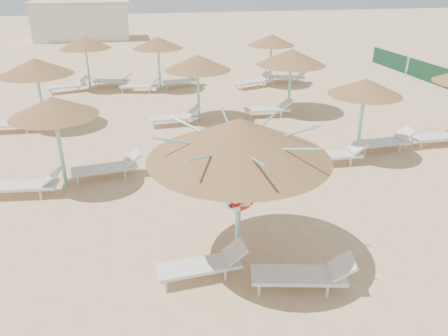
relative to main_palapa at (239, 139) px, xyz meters
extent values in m
plane|color=#DCB686|center=(0.35, -0.21, -2.78)|extent=(120.00, 120.00, 0.00)
cylinder|color=#76CDC1|center=(0.00, 0.00, -1.44)|extent=(0.11, 0.11, 2.67)
cone|color=olive|center=(0.00, 0.00, 0.01)|extent=(3.56, 3.56, 0.80)
cylinder|color=#76CDC1|center=(0.00, 0.00, -0.26)|extent=(0.20, 0.20, 0.12)
cylinder|color=#76CDC1|center=(0.82, 0.00, -0.03)|extent=(1.61, 0.04, 0.40)
cylinder|color=#76CDC1|center=(0.58, 0.58, -0.03)|extent=(1.17, 1.17, 0.40)
cylinder|color=#76CDC1|center=(0.00, 0.82, -0.03)|extent=(0.04, 1.61, 0.40)
cylinder|color=#76CDC1|center=(-0.58, 0.58, -0.03)|extent=(1.17, 1.17, 0.40)
cylinder|color=#76CDC1|center=(-0.82, 0.00, -0.03)|extent=(1.61, 0.04, 0.40)
cylinder|color=#76CDC1|center=(-0.58, -0.58, -0.03)|extent=(1.17, 1.17, 0.40)
cylinder|color=#76CDC1|center=(0.00, -0.82, -0.03)|extent=(0.04, 1.61, 0.40)
cylinder|color=#76CDC1|center=(0.58, -0.58, -0.03)|extent=(1.17, 1.17, 0.40)
torus|color=red|center=(0.00, -0.10, -1.17)|extent=(0.67, 0.15, 0.67)
cylinder|color=silver|center=(-1.59, -0.67, -2.66)|extent=(0.05, 0.05, 0.25)
cylinder|color=silver|center=(-1.62, -0.23, -2.66)|extent=(0.05, 0.05, 0.25)
cylinder|color=silver|center=(-0.39, -0.59, -2.66)|extent=(0.05, 0.05, 0.25)
cylinder|color=silver|center=(-0.42, -0.15, -2.66)|extent=(0.05, 0.05, 0.25)
cube|color=silver|center=(-0.90, -0.40, -2.50)|extent=(1.72, 0.67, 0.07)
cube|color=silver|center=(-0.14, -0.35, -2.28)|extent=(0.47, 0.56, 0.32)
cylinder|color=silver|center=(0.13, -1.19, -2.65)|extent=(0.06, 0.06, 0.27)
cylinder|color=silver|center=(0.24, -0.72, -2.65)|extent=(0.06, 0.06, 0.27)
cylinder|color=silver|center=(1.40, -1.48, -2.65)|extent=(0.06, 0.06, 0.27)
cylinder|color=silver|center=(1.51, -1.02, -2.65)|extent=(0.06, 0.06, 0.27)
cube|color=silver|center=(0.94, -1.13, -2.47)|extent=(1.91, 1.00, 0.08)
cube|color=silver|center=(1.73, -1.32, -2.24)|extent=(0.59, 0.67, 0.35)
cylinder|color=#76CDC1|center=(-3.99, 4.50, -1.63)|extent=(0.11, 0.11, 2.30)
cone|color=olive|center=(-3.99, 4.50, -0.40)|extent=(2.35, 2.35, 0.53)
cylinder|color=#76CDC1|center=(-3.99, 4.50, -0.63)|extent=(0.20, 0.20, 0.12)
cylinder|color=silver|center=(-4.57, 3.79, -2.64)|extent=(0.06, 0.06, 0.28)
cylinder|color=silver|center=(-4.52, 4.29, -2.64)|extent=(0.06, 0.06, 0.28)
cube|color=silver|center=(-5.09, 4.10, -2.46)|extent=(1.96, 0.84, 0.08)
cube|color=silver|center=(-4.25, 4.00, -2.22)|extent=(0.55, 0.65, 0.36)
cylinder|color=silver|center=(-3.66, 4.46, -2.64)|extent=(0.06, 0.06, 0.28)
cylinder|color=silver|center=(-3.71, 4.96, -2.64)|extent=(0.06, 0.06, 0.28)
cylinder|color=silver|center=(-2.32, 4.62, -2.64)|extent=(0.06, 0.06, 0.28)
cylinder|color=silver|center=(-2.37, 5.11, -2.64)|extent=(0.06, 0.06, 0.28)
cube|color=silver|center=(-2.89, 4.80, -2.46)|extent=(1.96, 0.84, 0.08)
cube|color=silver|center=(-2.05, 4.90, -2.22)|extent=(0.55, 0.65, 0.36)
cylinder|color=#76CDC1|center=(-5.37, 10.16, -1.63)|extent=(0.11, 0.11, 2.30)
cone|color=olive|center=(-5.37, 10.16, -0.39)|extent=(2.77, 2.77, 0.62)
cylinder|color=#76CDC1|center=(-5.37, 10.16, -0.63)|extent=(0.20, 0.20, 0.12)
cylinder|color=silver|center=(-5.94, 9.47, -2.64)|extent=(0.06, 0.06, 0.28)
cylinder|color=silver|center=(-5.91, 9.97, -2.64)|extent=(0.06, 0.06, 0.28)
cube|color=silver|center=(-6.47, 9.76, -2.46)|extent=(1.94, 0.76, 0.08)
cube|color=silver|center=(-5.63, 9.70, -2.22)|extent=(0.53, 0.63, 0.36)
cylinder|color=#76CDC1|center=(-3.99, 16.00, -1.63)|extent=(0.11, 0.11, 2.30)
cone|color=olive|center=(-3.99, 16.00, -0.39)|extent=(2.58, 2.58, 0.58)
cylinder|color=#76CDC1|center=(-3.99, 16.00, -0.63)|extent=(0.20, 0.20, 0.12)
cylinder|color=silver|center=(-5.80, 15.15, -2.64)|extent=(0.06, 0.06, 0.28)
cylinder|color=silver|center=(-5.93, 15.63, -2.64)|extent=(0.06, 0.06, 0.28)
cylinder|color=silver|center=(-4.49, 15.50, -2.64)|extent=(0.06, 0.06, 0.28)
cylinder|color=silver|center=(-4.62, 15.99, -2.64)|extent=(0.06, 0.06, 0.28)
cube|color=silver|center=(-5.09, 15.60, -2.46)|extent=(2.00, 1.09, 0.08)
cube|color=silver|center=(-4.27, 15.82, -2.22)|extent=(0.62, 0.71, 0.36)
cylinder|color=silver|center=(-3.73, 16.27, -2.64)|extent=(0.06, 0.06, 0.28)
cylinder|color=silver|center=(-3.60, 16.75, -2.64)|extent=(0.06, 0.06, 0.28)
cylinder|color=silver|center=(-2.42, 15.92, -2.64)|extent=(0.06, 0.06, 0.28)
cylinder|color=silver|center=(-2.29, 16.40, -2.64)|extent=(0.06, 0.06, 0.28)
cube|color=silver|center=(-2.89, 16.30, -2.46)|extent=(2.00, 1.09, 0.08)
cube|color=silver|center=(-2.07, 16.08, -2.22)|extent=(0.62, 0.71, 0.36)
cylinder|color=#76CDC1|center=(0.73, 9.64, -1.63)|extent=(0.11, 0.11, 2.30)
cone|color=olive|center=(0.73, 9.64, -0.39)|extent=(2.63, 2.63, 0.59)
cylinder|color=#76CDC1|center=(0.73, 9.64, -0.63)|extent=(0.20, 0.20, 0.12)
cylinder|color=silver|center=(-1.16, 8.97, -2.64)|extent=(0.06, 0.06, 0.28)
cylinder|color=silver|center=(-1.18, 9.47, -2.64)|extent=(0.06, 0.06, 0.28)
cylinder|color=silver|center=(0.19, 9.01, -2.64)|extent=(0.06, 0.06, 0.28)
cylinder|color=silver|center=(0.17, 9.51, -2.64)|extent=(0.06, 0.06, 0.28)
cube|color=silver|center=(-0.37, 9.24, -2.46)|extent=(1.92, 0.67, 0.08)
cube|color=silver|center=(0.48, 9.27, -2.22)|extent=(0.50, 0.61, 0.36)
cylinder|color=#76CDC1|center=(-0.41, 15.20, -1.63)|extent=(0.11, 0.11, 2.30)
cone|color=olive|center=(-0.41, 15.20, -0.39)|extent=(2.56, 2.56, 0.58)
cylinder|color=#76CDC1|center=(-0.41, 15.20, -0.63)|extent=(0.20, 0.20, 0.12)
cylinder|color=silver|center=(-2.34, 14.73, -2.64)|extent=(0.06, 0.06, 0.28)
cylinder|color=silver|center=(-2.24, 15.22, -2.64)|extent=(0.06, 0.06, 0.28)
cylinder|color=silver|center=(-1.03, 14.44, -2.64)|extent=(0.06, 0.06, 0.28)
cylinder|color=silver|center=(-0.92, 14.93, -2.64)|extent=(0.06, 0.06, 0.28)
cube|color=silver|center=(-1.51, 14.80, -2.46)|extent=(1.99, 1.01, 0.08)
cube|color=silver|center=(-0.68, 14.62, -2.22)|extent=(0.60, 0.69, 0.36)
cylinder|color=silver|center=(-0.04, 15.09, -2.64)|extent=(0.06, 0.06, 0.28)
cylinder|color=silver|center=(-0.14, 15.58, -2.64)|extent=(0.06, 0.06, 0.28)
cylinder|color=silver|center=(1.28, 15.37, -2.64)|extent=(0.06, 0.06, 0.28)
cylinder|color=silver|center=(1.17, 15.86, -2.64)|extent=(0.06, 0.06, 0.28)
cube|color=silver|center=(0.69, 15.50, -2.46)|extent=(1.99, 1.01, 0.08)
cube|color=silver|center=(1.52, 15.68, -2.22)|extent=(0.60, 0.69, 0.36)
cylinder|color=#76CDC1|center=(5.25, 4.71, -1.63)|extent=(0.11, 0.11, 2.30)
cone|color=olive|center=(5.25, 4.71, -0.40)|extent=(2.31, 2.31, 0.52)
cylinder|color=#76CDC1|center=(5.25, 4.71, -0.63)|extent=(0.20, 0.20, 0.12)
cylinder|color=silver|center=(3.34, 4.10, -2.64)|extent=(0.06, 0.06, 0.28)
cylinder|color=silver|center=(3.37, 4.60, -2.64)|extent=(0.06, 0.06, 0.28)
cylinder|color=silver|center=(4.69, 4.03, -2.64)|extent=(0.06, 0.06, 0.28)
cylinder|color=silver|center=(4.71, 4.53, -2.64)|extent=(0.06, 0.06, 0.28)
cube|color=silver|center=(4.15, 4.31, -2.46)|extent=(1.93, 0.71, 0.08)
cube|color=silver|center=(5.00, 4.27, -2.22)|extent=(0.51, 0.62, 0.36)
cylinder|color=silver|center=(5.57, 4.72, -2.64)|extent=(0.06, 0.06, 0.28)
cylinder|color=silver|center=(5.54, 5.22, -2.64)|extent=(0.06, 0.06, 0.28)
cylinder|color=silver|center=(6.91, 4.79, -2.64)|extent=(0.06, 0.06, 0.28)
cylinder|color=silver|center=(6.89, 5.28, -2.64)|extent=(0.06, 0.06, 0.28)
cube|color=silver|center=(6.35, 5.01, -2.46)|extent=(1.93, 0.71, 0.08)
cube|color=silver|center=(7.20, 5.05, -2.22)|extent=(0.51, 0.62, 0.36)
cylinder|color=#76CDC1|center=(4.74, 9.96, -1.63)|extent=(0.11, 0.11, 2.30)
cone|color=olive|center=(4.74, 9.96, -0.38)|extent=(2.91, 2.91, 0.66)
cylinder|color=#76CDC1|center=(4.74, 9.96, -0.63)|extent=(0.20, 0.20, 0.12)
cylinder|color=silver|center=(2.83, 9.36, -2.64)|extent=(0.06, 0.06, 0.28)
cylinder|color=silver|center=(2.86, 9.86, -2.64)|extent=(0.06, 0.06, 0.28)
cylinder|color=silver|center=(4.17, 9.27, -2.64)|extent=(0.06, 0.06, 0.28)
cylinder|color=silver|center=(4.20, 9.77, -2.64)|extent=(0.06, 0.06, 0.28)
cube|color=silver|center=(3.64, 9.56, -2.46)|extent=(1.94, 0.74, 0.08)
cube|color=silver|center=(4.49, 9.50, -2.22)|extent=(0.52, 0.63, 0.36)
cylinder|color=#76CDC1|center=(5.47, 14.90, -1.63)|extent=(0.11, 0.11, 2.30)
cone|color=olive|center=(5.47, 14.90, -0.40)|extent=(2.48, 2.48, 0.56)
cylinder|color=#76CDC1|center=(5.47, 14.90, -0.63)|extent=(0.20, 0.20, 0.12)
cylinder|color=silver|center=(3.68, 14.03, -2.64)|extent=(0.06, 0.06, 0.28)
cylinder|color=silver|center=(3.53, 14.50, -2.64)|extent=(0.06, 0.06, 0.28)
cylinder|color=silver|center=(4.97, 14.43, -2.64)|extent=(0.06, 0.06, 0.28)
cylinder|color=silver|center=(4.82, 14.91, -2.64)|extent=(0.06, 0.06, 0.28)
cube|color=silver|center=(4.37, 14.50, -2.46)|extent=(2.00, 1.16, 0.08)
cube|color=silver|center=(5.18, 14.76, -2.22)|extent=(0.64, 0.72, 0.36)
cylinder|color=silver|center=(5.73, 15.20, -2.64)|extent=(0.06, 0.06, 0.28)
cylinder|color=silver|center=(5.88, 15.68, -2.64)|extent=(0.06, 0.06, 0.28)
cylinder|color=silver|center=(7.02, 14.80, -2.64)|extent=(0.06, 0.06, 0.28)
cylinder|color=silver|center=(7.17, 15.28, -2.64)|extent=(0.06, 0.06, 0.28)
cube|color=silver|center=(6.57, 15.20, -2.46)|extent=(2.00, 1.16, 0.08)
cube|color=silver|center=(7.38, 14.95, -2.22)|extent=(0.64, 0.72, 0.36)
cylinder|color=silver|center=(7.75, 4.86, -2.64)|extent=(0.06, 0.06, 0.28)
cylinder|color=silver|center=(7.77, 5.36, -2.64)|extent=(0.06, 0.06, 0.28)
cylinder|color=silver|center=(9.12, 5.30, -2.64)|extent=(0.06, 0.06, 0.28)
cube|color=silver|center=(8.56, 5.07, -2.46)|extent=(1.93, 0.70, 0.08)
cube|color=silver|center=(-5.65, 34.79, -1.28)|extent=(8.00, 4.00, 3.00)
cube|color=beige|center=(-5.65, 34.79, 0.34)|extent=(8.40, 4.40, 0.25)
cube|color=#194B30|center=(14.35, 13.79, -2.28)|extent=(0.08, 3.80, 1.00)
cube|color=#194B30|center=(14.35, 17.79, -2.28)|extent=(0.08, 3.80, 1.00)
cylinder|color=#76CDC1|center=(14.35, 15.89, -2.23)|extent=(0.08, 0.08, 1.10)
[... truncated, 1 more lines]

